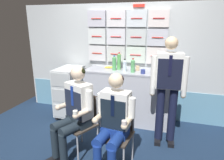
{
  "coord_description": "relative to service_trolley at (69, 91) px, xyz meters",
  "views": [
    {
      "loc": [
        0.88,
        -2.36,
        1.8
      ],
      "look_at": [
        0.07,
        0.33,
        1.0
      ],
      "focal_mm": 32.35,
      "sensor_mm": 36.0,
      "label": 1
    }
  ],
  "objects": [
    {
      "name": "paper_cup_blue",
      "position": [
        1.42,
        -0.02,
        0.49
      ],
      "size": [
        0.08,
        0.08,
        0.07
      ],
      "color": "navy",
      "rests_on": "galley_counter"
    },
    {
      "name": "folding_chair_left",
      "position": [
        0.75,
        -0.96,
        -0.01
      ],
      "size": [
        0.53,
        0.53,
        0.84
      ],
      "color": "#A8AAAF",
      "rests_on": "ground"
    },
    {
      "name": "coffee_cup_spare",
      "position": [
        1.29,
        0.18,
        0.5
      ],
      "size": [
        0.07,
        0.07,
        0.08
      ],
      "color": "tan",
      "rests_on": "galley_counter"
    },
    {
      "name": "service_trolley",
      "position": [
        0.0,
        0.0,
        0.0
      ],
      "size": [
        0.4,
        0.65,
        0.98
      ],
      "color": "black",
      "rests_on": "ground"
    },
    {
      "name": "galley_counter",
      "position": [
        1.14,
        0.12,
        -0.03
      ],
      "size": [
        1.57,
        0.53,
        0.98
      ],
      "color": "#AAADB9",
      "rests_on": "ground"
    },
    {
      "name": "ground",
      "position": [
        1.0,
        -0.97,
        -0.54
      ],
      "size": [
        4.8,
        4.8,
        0.04
      ],
      "primitive_type": "cube",
      "color": "#172840"
    },
    {
      "name": "water_bottle_tall",
      "position": [
        1.09,
        0.03,
        0.56
      ],
      "size": [
        0.07,
        0.07,
        0.23
      ],
      "color": "silver",
      "rests_on": "galley_counter"
    },
    {
      "name": "crew_member_standing",
      "position": [
        1.85,
        -0.43,
        0.44
      ],
      "size": [
        0.52,
        0.28,
        1.62
      ],
      "color": "black",
      "rests_on": "ground"
    },
    {
      "name": "crew_member_right",
      "position": [
        1.26,
        -1.23,
        0.16
      ],
      "size": [
        0.49,
        0.62,
        1.24
      ],
      "color": "black",
      "rests_on": "ground"
    },
    {
      "name": "crew_member_left",
      "position": [
        0.68,
        -1.1,
        0.18
      ],
      "size": [
        0.57,
        0.69,
        1.26
      ],
      "color": "black",
      "rests_on": "ground"
    },
    {
      "name": "water_bottle_short",
      "position": [
        0.95,
        0.17,
        0.6
      ],
      "size": [
        0.07,
        0.07,
        0.32
      ],
      "color": "#539F51",
      "rests_on": "galley_counter"
    },
    {
      "name": "folding_chair_right",
      "position": [
        1.28,
        -1.07,
        -0.01
      ],
      "size": [
        0.44,
        0.44,
        0.84
      ],
      "color": "#A8AAAF",
      "rests_on": "ground"
    },
    {
      "name": "sparkling_bottle_green",
      "position": [
        1.24,
        0.01,
        0.57
      ],
      "size": [
        0.07,
        0.07,
        0.25
      ],
      "color": "#539D5E",
      "rests_on": "galley_counter"
    },
    {
      "name": "paper_cup_tan",
      "position": [
        1.69,
        0.28,
        0.5
      ],
      "size": [
        0.06,
        0.06,
        0.08
      ],
      "color": "navy",
      "rests_on": "galley_counter"
    },
    {
      "name": "coffee_cup_white",
      "position": [
        1.8,
        0.01,
        0.5
      ],
      "size": [
        0.06,
        0.06,
        0.09
      ],
      "color": "tan",
      "rests_on": "galley_counter"
    },
    {
      "name": "galley_bulkhead",
      "position": [
        1.0,
        0.4,
        0.57
      ],
      "size": [
        4.2,
        0.14,
        2.15
      ],
      "color": "#B2B9BC",
      "rests_on": "ground"
    },
    {
      "name": "snack_banana",
      "position": [
        0.75,
        0.21,
        0.47
      ],
      "size": [
        0.17,
        0.1,
        0.04
      ],
      "color": "yellow",
      "rests_on": "galley_counter"
    },
    {
      "name": "water_bottle_clear",
      "position": [
        0.89,
        0.09,
        0.58
      ],
      "size": [
        0.07,
        0.07,
        0.27
      ],
      "color": "#4B9A54",
      "rests_on": "galley_counter"
    }
  ]
}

